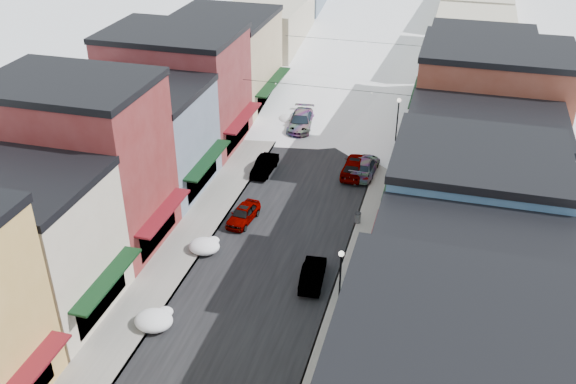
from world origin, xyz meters
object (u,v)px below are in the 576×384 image
Objects in this scene: trash_can at (358,218)px; car_silver_sedan at (243,214)px; car_dark_hatch at (265,165)px; car_green_sedan at (313,274)px; streetlamp_near at (340,273)px.

car_silver_sedan is at bearing -167.28° from trash_can.
car_green_sedan is at bearing -59.76° from car_dark_hatch.
car_silver_sedan is at bearing -82.87° from car_dark_hatch.
car_green_sedan is 4.83× the size of trash_can.
car_dark_hatch is at bearing 121.21° from streetlamp_near.
car_dark_hatch is (-0.80, 8.24, 0.01)m from car_silver_sedan.
car_silver_sedan is 12.76m from streetlamp_near.
car_silver_sedan is 0.95× the size of car_green_sedan.
car_silver_sedan is at bearing 137.79° from streetlamp_near.
car_dark_hatch is at bearing -66.75° from car_green_sedan.
streetlamp_near is at bearing -86.69° from trash_can.
car_silver_sedan reaches higher than trash_can.
streetlamp_near is (0.60, -10.40, 2.35)m from trash_can.
car_green_sedan reaches higher than trash_can.
trash_can is (9.50, -6.27, -0.10)m from car_dark_hatch.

